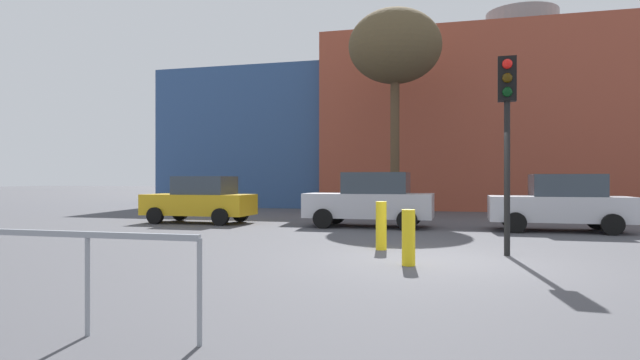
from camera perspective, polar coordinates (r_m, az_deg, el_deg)
ground_plane at (r=10.43m, az=13.04°, el=-8.47°), size 200.00×200.00×0.00m
building_backdrop at (r=32.74m, az=20.99°, el=4.98°), size 40.95×12.20×11.20m
parked_car_0 at (r=19.26m, az=-12.80°, el=-2.10°), size 3.84×1.89×1.66m
parked_car_1 at (r=17.28m, az=5.53°, el=-2.15°), size 4.11×2.02×1.78m
parked_car_2 at (r=17.30m, az=24.52°, el=-2.27°), size 3.94×1.93×1.71m
traffic_light_island at (r=11.39m, az=19.58°, el=7.20°), size 0.37×0.37×4.03m
bare_tree_0 at (r=23.17m, az=8.11°, el=13.96°), size 3.92×3.92×8.76m
bollard_yellow_0 at (r=11.69m, az=6.64°, el=-4.93°), size 0.24×0.24×1.06m
bollard_yellow_1 at (r=9.63m, az=9.55°, el=-6.16°), size 0.24×0.24×1.01m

